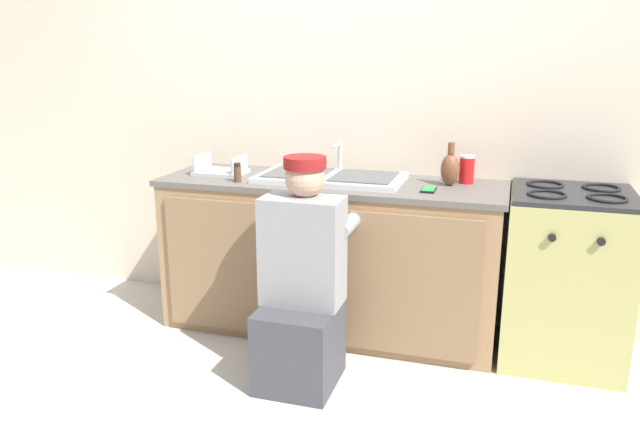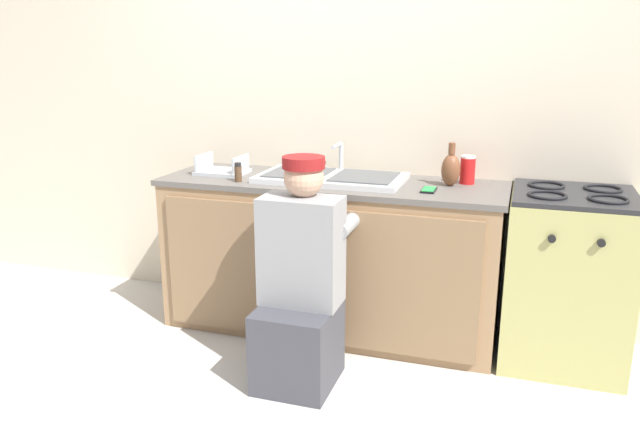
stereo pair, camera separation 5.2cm
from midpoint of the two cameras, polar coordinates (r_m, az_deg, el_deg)
The scene contains 12 objects.
ground_plane at distance 3.48m, azimuth -0.08°, elevation -11.62°, with size 12.00×12.00×0.00m, color beige.
back_wall at distance 3.74m, azimuth 3.08°, elevation 10.26°, with size 6.00×0.10×2.50m, color beige.
counter_cabinet at distance 3.58m, azimuth 1.38°, elevation -3.55°, with size 1.87×0.62×0.85m.
countertop at distance 3.47m, azimuth 1.47°, elevation 3.38°, with size 1.91×0.62×0.03m, color #5B5651.
sink_double_basin at distance 3.46m, azimuth 1.48°, elevation 3.95°, with size 0.80×0.44×0.19m.
stove_range at distance 3.45m, azimuth 22.00°, elevation -4.93°, with size 0.60×0.62×0.91m.
plumber_person at distance 3.00m, azimuth -1.32°, elevation -6.58°, with size 0.42×0.61×1.10m.
dish_rack_tray at distance 3.69m, azimuth -8.53°, elevation 4.59°, with size 0.28×0.22×0.11m.
cell_phone at distance 3.26m, azimuth 10.38°, elevation 2.73°, with size 0.07×0.14×0.01m.
vase_decorative at distance 3.39m, azimuth 12.30°, elevation 4.57°, with size 0.10×0.10×0.23m.
spice_bottle_pepper at distance 3.45m, azimuth -7.07°, elevation 4.33°, with size 0.04×0.04×0.10m.
soda_cup_red at distance 3.47m, azimuth 13.77°, elevation 4.48°, with size 0.08×0.08×0.15m.
Camera 2 is at (1.00, -2.94, 1.58)m, focal length 35.00 mm.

